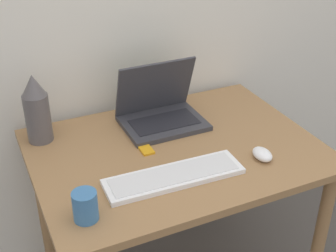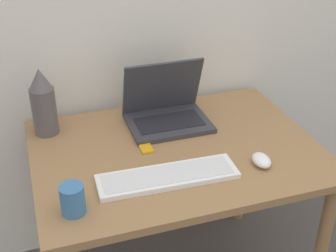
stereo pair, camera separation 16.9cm
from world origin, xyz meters
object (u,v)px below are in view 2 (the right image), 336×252
(mp3_player, at_px, (146,149))
(laptop, at_px, (166,110))
(keyboard, at_px, (168,176))
(mug, at_px, (73,199))
(mouse, at_px, (262,160))
(vase, at_px, (43,102))

(mp3_player, bearing_deg, laptop, 53.02)
(keyboard, relative_size, mug, 5.01)
(keyboard, xyz_separation_m, mp3_player, (-0.02, 0.20, -0.01))
(mouse, height_order, vase, vase)
(keyboard, bearing_deg, mp3_player, 95.48)
(keyboard, distance_m, mouse, 0.34)
(laptop, bearing_deg, mug, -134.42)
(mouse, relative_size, mp3_player, 1.40)
(keyboard, bearing_deg, mouse, -4.05)
(laptop, relative_size, keyboard, 0.67)
(keyboard, height_order, mug, mug)
(mug, bearing_deg, vase, 93.35)
(mp3_player, bearing_deg, vase, 144.01)
(vase, distance_m, mp3_player, 0.44)
(laptop, xyz_separation_m, vase, (-0.47, 0.06, 0.08))
(vase, bearing_deg, mouse, -33.88)
(mp3_player, bearing_deg, mouse, -31.80)
(keyboard, height_order, mp3_player, keyboard)
(mouse, bearing_deg, vase, 146.12)
(mouse, relative_size, mug, 0.93)
(laptop, distance_m, mug, 0.63)
(laptop, xyz_separation_m, mouse, (0.22, -0.40, -0.04))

